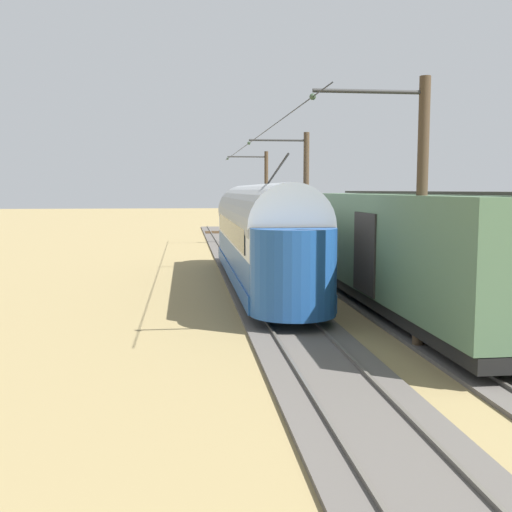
{
  "coord_description": "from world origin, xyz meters",
  "views": [
    {
      "loc": [
        5.12,
        26.27,
        4.07
      ],
      "look_at": [
        2.38,
        2.87,
        1.5
      ],
      "focal_mm": 42.59,
      "sensor_mm": 36.0,
      "label": 1
    }
  ],
  "objects_px": {
    "boxcar_adjacent": "(409,250)",
    "catenary_pole_mid_far": "(418,209)",
    "switch_stand": "(323,243)",
    "vintage_streetcar": "(260,233)",
    "catenary_pole_mid_near": "(304,199)",
    "catenary_pole_foreground": "(265,196)"
  },
  "relations": [
    {
      "from": "vintage_streetcar",
      "to": "catenary_pole_mid_near",
      "type": "relative_size",
      "value": 2.63
    },
    {
      "from": "catenary_pole_mid_far",
      "to": "switch_stand",
      "type": "distance_m",
      "value": 23.72
    },
    {
      "from": "catenary_pole_mid_near",
      "to": "boxcar_adjacent",
      "type": "bearing_deg",
      "value": 96.77
    },
    {
      "from": "boxcar_adjacent",
      "to": "catenary_pole_mid_far",
      "type": "relative_size",
      "value": 2.16
    },
    {
      "from": "boxcar_adjacent",
      "to": "catenary_pole_mid_far",
      "type": "height_order",
      "value": "catenary_pole_mid_far"
    },
    {
      "from": "catenary_pole_foreground",
      "to": "switch_stand",
      "type": "distance_m",
      "value": 7.39
    },
    {
      "from": "boxcar_adjacent",
      "to": "catenary_pole_mid_near",
      "type": "distance_m",
      "value": 11.01
    },
    {
      "from": "vintage_streetcar",
      "to": "boxcar_adjacent",
      "type": "xyz_separation_m",
      "value": [
        -4.02,
        6.4,
        -0.1
      ]
    },
    {
      "from": "catenary_pole_foreground",
      "to": "vintage_streetcar",
      "type": "bearing_deg",
      "value": 81.89
    },
    {
      "from": "catenary_pole_foreground",
      "to": "catenary_pole_mid_near",
      "type": "xyz_separation_m",
      "value": [
        0.0,
        14.74,
        0.0
      ]
    },
    {
      "from": "vintage_streetcar",
      "to": "catenary_pole_foreground",
      "type": "xyz_separation_m",
      "value": [
        -2.73,
        -19.18,
        1.34
      ]
    },
    {
      "from": "catenary_pole_foreground",
      "to": "catenary_pole_mid_near",
      "type": "bearing_deg",
      "value": 90.0
    },
    {
      "from": "catenary_pole_mid_near",
      "to": "catenary_pole_mid_far",
      "type": "height_order",
      "value": "same"
    },
    {
      "from": "catenary_pole_mid_far",
      "to": "switch_stand",
      "type": "height_order",
      "value": "catenary_pole_mid_far"
    },
    {
      "from": "boxcar_adjacent",
      "to": "switch_stand",
      "type": "height_order",
      "value": "boxcar_adjacent"
    },
    {
      "from": "catenary_pole_foreground",
      "to": "catenary_pole_mid_far",
      "type": "xyz_separation_m",
      "value": [
        0.0,
        29.47,
        0.0
      ]
    },
    {
      "from": "catenary_pole_foreground",
      "to": "switch_stand",
      "type": "height_order",
      "value": "catenary_pole_foreground"
    },
    {
      "from": "catenary_pole_mid_near",
      "to": "catenary_pole_mid_far",
      "type": "relative_size",
      "value": 1.0
    },
    {
      "from": "boxcar_adjacent",
      "to": "catenary_pole_mid_far",
      "type": "bearing_deg",
      "value": 71.74
    },
    {
      "from": "vintage_streetcar",
      "to": "catenary_pole_foreground",
      "type": "distance_m",
      "value": 19.42
    },
    {
      "from": "vintage_streetcar",
      "to": "catenary_pole_foreground",
      "type": "height_order",
      "value": "catenary_pole_foreground"
    },
    {
      "from": "boxcar_adjacent",
      "to": "catenary_pole_mid_near",
      "type": "bearing_deg",
      "value": -83.23
    }
  ]
}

